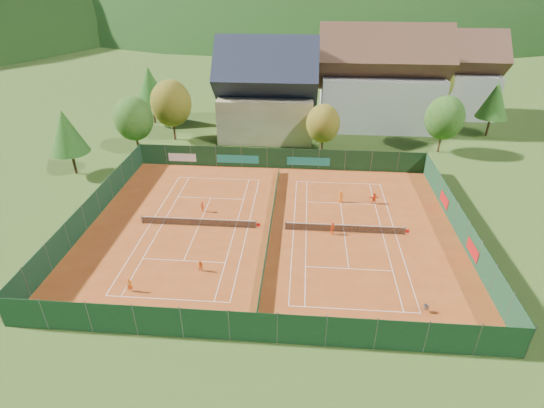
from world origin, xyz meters
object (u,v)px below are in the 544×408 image
at_px(hotel_block_b, 449,79).
at_px(ball_hopper, 426,307).
at_px(hotel_block_a, 380,84).
at_px(player_right_far_a, 341,197).
at_px(player_left_near, 130,285).
at_px(player_left_far, 203,207).
at_px(chalet, 267,95).
at_px(player_left_mid, 201,266).
at_px(player_right_far_b, 374,198).
at_px(player_right_near, 332,228).

relative_size(hotel_block_b, ball_hopper, 21.60).
relative_size(hotel_block_a, ball_hopper, 27.00).
bearing_deg(player_right_far_a, player_left_near, 49.36).
bearing_deg(player_left_near, player_left_far, 59.48).
xyz_separation_m(chalet, hotel_block_a, (19.00, 6.00, 0.76)).
xyz_separation_m(chalet, player_left_mid, (-2.93, -37.86, -6.03)).
relative_size(player_left_near, player_right_far_a, 0.92).
relative_size(ball_hopper, player_right_far_a, 0.53).
distance_m(chalet, player_right_far_a, 26.45).
height_order(chalet, ball_hopper, chalet).
relative_size(player_left_near, player_right_far_b, 0.95).
bearing_deg(chalet, player_left_near, -101.68).
distance_m(hotel_block_a, player_right_far_a, 31.12).
bearing_deg(player_left_far, player_right_near, -172.19).
xyz_separation_m(ball_hopper, player_left_mid, (-19.82, 3.83, 0.03)).
bearing_deg(player_left_near, player_left_mid, 12.84).
bearing_deg(hotel_block_b, chalet, -157.01).
bearing_deg(hotel_block_a, hotel_block_b, 29.74).
xyz_separation_m(hotel_block_a, player_right_far_a, (-8.01, -29.33, -6.62)).
distance_m(chalet, player_left_mid, 38.45).
bearing_deg(player_right_far_a, player_left_far, 19.30).
xyz_separation_m(chalet, player_right_far_a, (10.99, -23.33, -5.87)).
height_order(player_right_near, player_right_far_a, player_right_far_a).
bearing_deg(hotel_block_b, ball_hopper, -106.13).
bearing_deg(player_right_near, ball_hopper, -120.83).
relative_size(ball_hopper, player_right_far_b, 0.55).
bearing_deg(player_left_far, hotel_block_a, -104.86).
xyz_separation_m(player_left_mid, player_right_far_b, (17.90, 14.52, 0.14)).
relative_size(hotel_block_b, player_right_far_a, 11.38).
bearing_deg(player_left_mid, ball_hopper, -13.15).
height_order(hotel_block_a, player_right_near, hotel_block_a).
xyz_separation_m(hotel_block_b, player_left_near, (-41.50, -55.13, -5.92)).
distance_m(chalet, player_left_near, 42.41).
height_order(player_left_mid, player_right_far_b, player_right_far_b).
bearing_deg(player_right_far_a, ball_hopper, 114.79).
relative_size(ball_hopper, player_left_near, 0.57).
relative_size(hotel_block_b, player_right_near, 11.69).
bearing_deg(player_right_near, player_right_far_a, 15.83).
relative_size(player_left_near, player_right_near, 0.95).
height_order(hotel_block_b, player_left_near, hotel_block_b).
bearing_deg(chalet, player_right_far_b, -57.33).
bearing_deg(player_left_near, hotel_block_b, 35.50).
relative_size(hotel_block_a, player_left_near, 15.45).
bearing_deg(hotel_block_a, player_right_far_b, -97.82).
distance_m(hotel_block_b, ball_hopper, 58.29).
height_order(hotel_block_b, player_left_far, hotel_block_b).
relative_size(player_right_far_a, player_right_far_b, 1.04).
xyz_separation_m(ball_hopper, player_left_far, (-22.11, 14.82, 0.09)).
distance_m(hotel_block_b, player_right_far_b, 41.88).
height_order(player_left_near, player_right_far_a, player_right_far_a).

